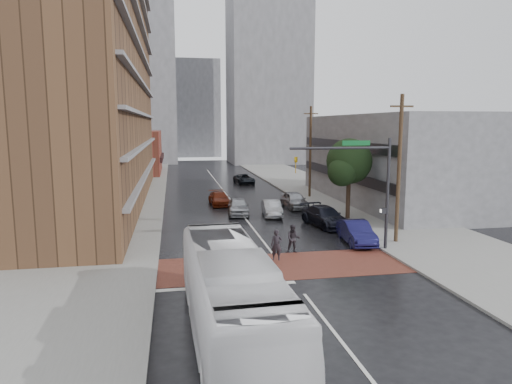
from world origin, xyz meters
TOP-DOWN VIEW (x-y plane):
  - ground at (0.00, 0.00)m, footprint 160.00×160.00m
  - crosswalk at (0.00, 0.50)m, footprint 14.00×5.00m
  - sidewalk_west at (-11.50, 25.00)m, footprint 9.00×90.00m
  - sidewalk_east at (11.50, 25.00)m, footprint 9.00×90.00m
  - apartment_block at (-14.00, 24.00)m, footprint 10.00×44.00m
  - storefront_west at (-12.00, 54.00)m, footprint 8.00×16.00m
  - building_east at (16.50, 20.00)m, footprint 11.00×26.00m
  - distant_tower_west at (-14.00, 78.00)m, footprint 18.00×16.00m
  - distant_tower_east at (14.00, 72.00)m, footprint 16.00×14.00m
  - distant_tower_center at (0.00, 95.00)m, footprint 12.00×10.00m
  - street_tree at (8.52, 12.03)m, footprint 4.20×4.10m
  - signal_mast at (5.85, 2.50)m, footprint 6.50×0.30m
  - utility_pole_near at (8.80, 4.00)m, footprint 1.60×0.26m
  - utility_pole_far at (8.80, 24.00)m, footprint 1.60×0.26m
  - transit_bus at (-4.00, -7.93)m, footprint 3.22×12.37m
  - pedestrian_a at (-0.07, 1.67)m, footprint 0.76×0.59m
  - pedestrian_b at (1.33, 3.00)m, footprint 0.98×0.82m
  - car_travel_a at (-0.36, 15.82)m, footprint 2.24×4.67m
  - car_travel_b at (2.48, 14.64)m, footprint 1.86×4.38m
  - car_travel_c at (-1.51, 21.24)m, footprint 2.07×4.58m
  - suv_travel at (3.52, 37.21)m, footprint 2.66×4.92m
  - car_parked_near at (6.16, 4.52)m, footprint 2.01×4.76m
  - car_parked_mid at (5.79, 10.00)m, footprint 3.13×5.69m
  - car_parked_far at (5.48, 18.12)m, footprint 2.09×4.76m

SIDE VIEW (x-z plane):
  - ground at x=0.00m, z-range 0.00..0.00m
  - crosswalk at x=0.00m, z-range 0.00..0.02m
  - sidewalk_west at x=-11.50m, z-range 0.00..0.15m
  - sidewalk_east at x=11.50m, z-range 0.00..0.15m
  - car_travel_c at x=-1.51m, z-range 0.00..1.30m
  - suv_travel at x=3.52m, z-range 0.00..1.31m
  - car_travel_b at x=2.48m, z-range 0.00..1.41m
  - car_parked_near at x=6.16m, z-range 0.00..1.53m
  - car_travel_a at x=-0.36m, z-range 0.00..1.54m
  - car_parked_mid at x=5.79m, z-range 0.00..1.56m
  - car_parked_far at x=5.48m, z-range 0.00..1.60m
  - pedestrian_b at x=1.33m, z-range 0.00..1.81m
  - pedestrian_a at x=-0.07m, z-range 0.00..1.85m
  - transit_bus at x=-4.00m, z-range 0.00..3.42m
  - storefront_west at x=-12.00m, z-range 0.00..7.00m
  - building_east at x=16.50m, z-range 0.00..9.00m
  - signal_mast at x=5.85m, z-range 1.13..8.33m
  - street_tree at x=8.52m, z-range 1.28..8.18m
  - utility_pole_near at x=8.80m, z-range 0.14..10.14m
  - utility_pole_far at x=8.80m, z-range 0.14..10.14m
  - distant_tower_center at x=0.00m, z-range 0.00..24.00m
  - apartment_block at x=-14.00m, z-range 0.00..28.00m
  - distant_tower_west at x=-14.00m, z-range 0.00..32.00m
  - distant_tower_east at x=14.00m, z-range 0.00..36.00m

